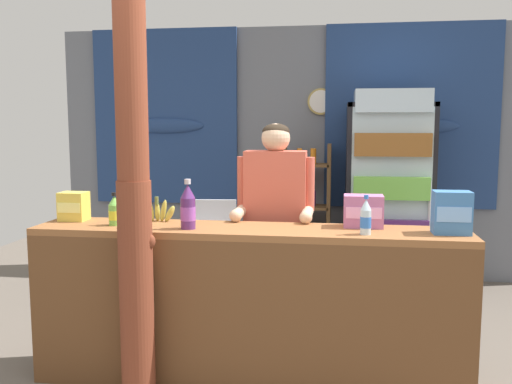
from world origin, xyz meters
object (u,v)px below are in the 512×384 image
object	(u,v)px
snack_box_biscuit	(452,213)
shopkeeper	(275,211)
banana_bunch	(156,211)
stall_counter	(246,296)
timber_post	(134,190)
plastic_lawn_chair	(213,241)
snack_box_wafer	(363,211)
soda_bottle_lime_soda	(115,211)
snack_box_instant_noodle	(74,206)
drink_fridge	(388,183)
soda_bottle_water	(366,218)
bottle_shelf_rack	(306,211)
soda_bottle_grape_soda	(188,208)

from	to	relation	value
snack_box_biscuit	shopkeeper	bearing A→B (deg)	156.08
banana_bunch	stall_counter	bearing A→B (deg)	-21.07
timber_post	shopkeeper	xyz separation A→B (m)	(0.69, 0.78, -0.22)
snack_box_biscuit	plastic_lawn_chair	bearing A→B (deg)	136.06
stall_counter	plastic_lawn_chair	world-z (taller)	stall_counter
stall_counter	timber_post	distance (m)	0.89
snack_box_wafer	snack_box_biscuit	size ratio (longest dim) A/B	0.96
stall_counter	plastic_lawn_chair	size ratio (longest dim) A/B	2.98
soda_bottle_lime_soda	snack_box_biscuit	world-z (taller)	snack_box_biscuit
plastic_lawn_chair	snack_box_instant_noodle	xyz separation A→B (m)	(-0.53, -1.59, 0.55)
shopkeeper	soda_bottle_lime_soda	bearing A→B (deg)	-152.26
drink_fridge	soda_bottle_water	xyz separation A→B (m)	(-0.30, -2.07, 0.02)
timber_post	soda_bottle_water	size ratio (longest dim) A/B	11.32
plastic_lawn_chair	snack_box_wafer	world-z (taller)	snack_box_wafer
timber_post	plastic_lawn_chair	bearing A→B (deg)	90.80
bottle_shelf_rack	soda_bottle_water	world-z (taller)	bottle_shelf_rack
drink_fridge	snack_box_wafer	size ratio (longest dim) A/B	8.07
stall_counter	drink_fridge	world-z (taller)	drink_fridge
plastic_lawn_chair	soda_bottle_water	world-z (taller)	soda_bottle_water
snack_box_wafer	snack_box_instant_noodle	distance (m)	1.81
soda_bottle_lime_soda	bottle_shelf_rack	bearing A→B (deg)	65.16
soda_bottle_grape_soda	snack_box_instant_noodle	distance (m)	0.81
snack_box_biscuit	timber_post	bearing A→B (deg)	-169.61
plastic_lawn_chair	soda_bottle_water	bearing A→B (deg)	-54.27
stall_counter	plastic_lawn_chair	distance (m)	1.87
bottle_shelf_rack	snack_box_wafer	world-z (taller)	bottle_shelf_rack
plastic_lawn_chair	snack_box_wafer	bearing A→B (deg)	-50.54
shopkeeper	snack_box_wafer	xyz separation A→B (m)	(0.56, -0.32, 0.06)
soda_bottle_lime_soda	timber_post	bearing A→B (deg)	-50.88
soda_bottle_water	snack_box_wafer	xyz separation A→B (m)	(-0.00, 0.23, 0.00)
stall_counter	banana_bunch	distance (m)	0.79
soda_bottle_water	soda_bottle_lime_soda	bearing A→B (deg)	177.51
drink_fridge	snack_box_instant_noodle	size ratio (longest dim) A/B	10.26
stall_counter	soda_bottle_water	xyz separation A→B (m)	(0.68, -0.01, 0.48)
timber_post	soda_bottle_water	world-z (taller)	timber_post
soda_bottle_water	banana_bunch	bearing A→B (deg)	169.32
snack_box_biscuit	soda_bottle_lime_soda	bearing A→B (deg)	-179.27
bottle_shelf_rack	soda_bottle_water	distance (m)	2.36
soda_bottle_grape_soda	banana_bunch	xyz separation A→B (m)	(-0.27, 0.22, -0.06)
plastic_lawn_chair	soda_bottle_lime_soda	size ratio (longest dim) A/B	4.29
snack_box_instant_noodle	stall_counter	bearing A→B (deg)	-9.13
timber_post	soda_bottle_water	bearing A→B (deg)	10.27
stall_counter	timber_post	xyz separation A→B (m)	(-0.58, -0.23, 0.64)
plastic_lawn_chair	snack_box_biscuit	distance (m)	2.50
stall_counter	bottle_shelf_rack	world-z (taller)	bottle_shelf_rack
soda_bottle_grape_soda	soda_bottle_lime_soda	distance (m)	0.47
drink_fridge	shopkeeper	bearing A→B (deg)	-119.79
plastic_lawn_chair	snack_box_biscuit	size ratio (longest dim) A/B	3.59
banana_bunch	soda_bottle_lime_soda	bearing A→B (deg)	-138.69
stall_counter	snack_box_biscuit	world-z (taller)	snack_box_biscuit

